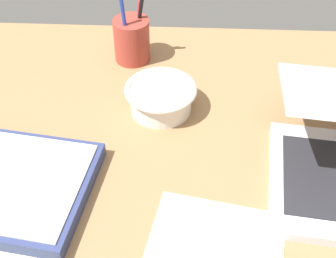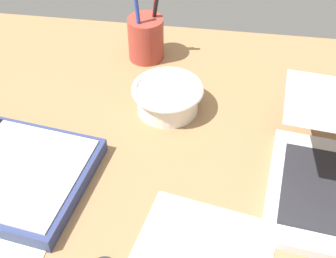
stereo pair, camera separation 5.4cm
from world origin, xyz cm
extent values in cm
cube|color=#936D47|center=(0.00, 0.00, 1.00)|extent=(140.00, 100.00, 2.00)
cylinder|color=silver|center=(-2.62, 19.68, 4.43)|extent=(11.55, 11.55, 4.86)
torus|color=silver|center=(-2.62, 19.68, 6.86)|extent=(13.58, 13.58, 1.09)
cylinder|color=#9E382D|center=(-9.81, 36.46, 6.70)|extent=(7.63, 7.63, 9.39)
cylinder|color=black|center=(-8.35, 37.96, 10.02)|extent=(3.17, 3.10, 13.90)
cylinder|color=#233899|center=(-10.71, 34.56, 10.18)|extent=(1.91, 1.32, 14.40)
cylinder|color=#B21E1E|center=(-8.42, 38.03, 9.24)|extent=(2.24, 2.07, 12.51)
cube|color=silver|center=(-23.13, -2.00, 4.73)|extent=(21.12, 22.12, 0.30)
camera|label=1|loc=(2.09, -48.58, 60.86)|focal=50.00mm
camera|label=2|loc=(7.45, -48.06, 60.86)|focal=50.00mm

